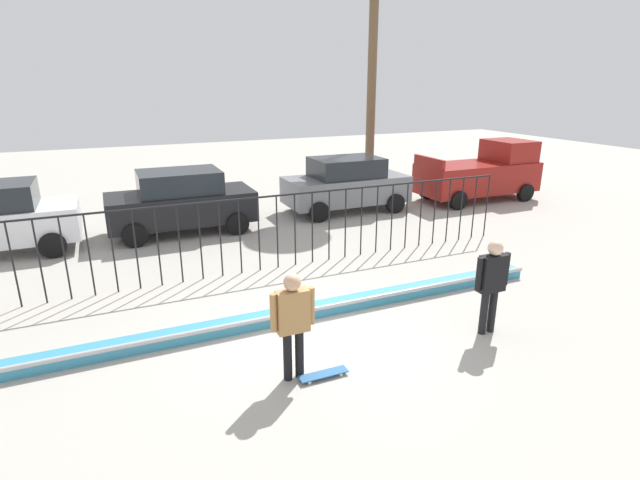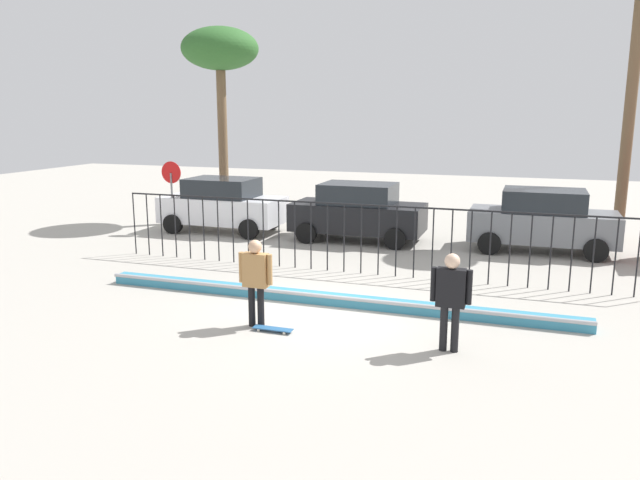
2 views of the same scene
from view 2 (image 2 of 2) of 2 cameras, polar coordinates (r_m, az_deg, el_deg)
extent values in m
plane|color=#ADA89E|center=(13.19, -0.31, -6.81)|extent=(60.00, 60.00, 0.00)
cube|color=teal|center=(13.83, 0.72, -5.44)|extent=(11.00, 0.36, 0.22)
cylinder|color=#B2B2B7|center=(13.63, 0.48, -5.21)|extent=(11.00, 0.09, 0.09)
cylinder|color=black|center=(19.22, -16.74, 1.47)|extent=(0.04, 0.04, 1.85)
cylinder|color=black|center=(18.96, -15.60, 1.40)|extent=(0.04, 0.04, 1.85)
cylinder|color=black|center=(18.70, -14.42, 1.32)|extent=(0.04, 0.04, 1.85)
cylinder|color=black|center=(18.45, -13.21, 1.25)|extent=(0.04, 0.04, 1.85)
cylinder|color=black|center=(18.20, -11.96, 1.16)|extent=(0.04, 0.04, 1.85)
cylinder|color=black|center=(17.97, -10.68, 1.08)|extent=(0.04, 0.04, 1.85)
cylinder|color=black|center=(17.75, -9.37, 0.99)|extent=(0.04, 0.04, 1.85)
cylinder|color=black|center=(17.53, -8.03, 0.90)|extent=(0.04, 0.04, 1.85)
cylinder|color=black|center=(17.33, -6.66, 0.81)|extent=(0.04, 0.04, 1.85)
cylinder|color=black|center=(17.13, -5.25, 0.71)|extent=(0.04, 0.04, 1.85)
cylinder|color=black|center=(16.95, -3.81, 0.61)|extent=(0.04, 0.04, 1.85)
cylinder|color=black|center=(16.77, -2.34, 0.51)|extent=(0.04, 0.04, 1.85)
cylinder|color=black|center=(16.61, -0.84, 0.41)|extent=(0.04, 0.04, 1.85)
cylinder|color=black|center=(16.46, 0.69, 0.31)|extent=(0.04, 0.04, 1.85)
cylinder|color=black|center=(16.32, 2.24, 0.20)|extent=(0.04, 0.04, 1.85)
cylinder|color=black|center=(16.20, 3.82, 0.09)|extent=(0.04, 0.04, 1.85)
cylinder|color=black|center=(16.09, 5.42, -0.02)|extent=(0.04, 0.04, 1.85)
cylinder|color=black|center=(15.99, 7.05, -0.13)|extent=(0.04, 0.04, 1.85)
cylinder|color=black|center=(15.90, 8.69, -0.25)|extent=(0.04, 0.04, 1.85)
cylinder|color=black|center=(15.82, 10.35, -0.36)|extent=(0.04, 0.04, 1.85)
cylinder|color=black|center=(15.76, 12.03, -0.48)|extent=(0.04, 0.04, 1.85)
cylinder|color=black|center=(15.72, 13.71, -0.59)|extent=(0.04, 0.04, 1.85)
cylinder|color=black|center=(15.68, 15.41, -0.71)|extent=(0.04, 0.04, 1.85)
cylinder|color=black|center=(15.66, 17.11, -0.82)|extent=(0.04, 0.04, 1.85)
cylinder|color=black|center=(15.66, 18.81, -0.94)|extent=(0.04, 0.04, 1.85)
cylinder|color=black|center=(15.67, 20.52, -1.05)|extent=(0.04, 0.04, 1.85)
cylinder|color=black|center=(15.69, 22.22, -1.16)|extent=(0.04, 0.04, 1.85)
cylinder|color=black|center=(15.72, 23.91, -1.28)|extent=(0.04, 0.04, 1.85)
cylinder|color=black|center=(15.77, 25.60, -1.38)|extent=(0.04, 0.04, 1.85)
cylinder|color=black|center=(15.84, 27.27, -1.49)|extent=(0.04, 0.04, 1.85)
cube|color=black|center=(16.04, 3.86, 3.26)|extent=(14.00, 0.04, 0.04)
cylinder|color=black|center=(12.43, -6.31, -6.07)|extent=(0.14, 0.14, 0.82)
cylinder|color=black|center=(12.35, -5.48, -6.17)|extent=(0.14, 0.14, 0.82)
cube|color=#A87A47|center=(12.18, -5.97, -2.78)|extent=(0.50, 0.21, 0.68)
sphere|color=tan|center=(12.07, -6.02, -0.61)|extent=(0.27, 0.27, 0.27)
cylinder|color=#A87A47|center=(12.30, -7.25, -2.49)|extent=(0.11, 0.11, 0.60)
cylinder|color=#A87A47|center=(12.05, -4.67, -2.74)|extent=(0.11, 0.11, 0.60)
cube|color=#26598C|center=(12.17, -4.38, -8.15)|extent=(0.80, 0.20, 0.02)
cylinder|color=silver|center=(12.15, -3.06, -8.35)|extent=(0.05, 0.03, 0.05)
cylinder|color=silver|center=(12.02, -3.33, -8.58)|extent=(0.05, 0.03, 0.05)
cylinder|color=silver|center=(12.36, -5.40, -8.04)|extent=(0.05, 0.03, 0.05)
cylinder|color=silver|center=(12.23, -5.69, -8.26)|extent=(0.05, 0.03, 0.05)
cylinder|color=black|center=(11.34, 11.33, -7.98)|extent=(0.14, 0.14, 0.83)
cylinder|color=black|center=(11.32, 12.34, -8.06)|extent=(0.14, 0.14, 0.83)
cube|color=black|center=(11.10, 12.00, -4.32)|extent=(0.51, 0.22, 0.69)
sphere|color=beige|center=(10.98, 12.11, -1.91)|extent=(0.27, 0.27, 0.27)
cylinder|color=black|center=(11.13, 10.44, -4.02)|extent=(0.11, 0.11, 0.62)
cylinder|color=black|center=(11.06, 13.59, -4.26)|extent=(0.11, 0.11, 0.62)
cube|color=silver|center=(22.17, -8.96, 2.80)|extent=(4.30, 1.90, 0.90)
cube|color=#1E2328|center=(22.07, -9.02, 4.80)|extent=(2.37, 1.71, 0.66)
cylinder|color=black|center=(22.46, -4.49, 1.86)|extent=(0.68, 0.22, 0.68)
cylinder|color=black|center=(20.76, -6.58, 1.00)|extent=(0.68, 0.22, 0.68)
cylinder|color=black|center=(23.77, -10.97, 2.23)|extent=(0.68, 0.22, 0.68)
cylinder|color=black|center=(22.17, -13.41, 1.44)|extent=(0.68, 0.22, 0.68)
cube|color=black|center=(20.37, 3.51, 2.13)|extent=(4.30, 1.90, 0.90)
cube|color=#1E2328|center=(20.25, 3.54, 4.30)|extent=(2.37, 1.71, 0.66)
cylinder|color=black|center=(21.03, 8.04, 1.10)|extent=(0.68, 0.22, 0.68)
cylinder|color=black|center=(19.20, 6.94, 0.10)|extent=(0.68, 0.22, 0.68)
cylinder|color=black|center=(21.76, 0.46, 1.57)|extent=(0.68, 0.22, 0.68)
cylinder|color=black|center=(20.00, -1.27, 0.66)|extent=(0.68, 0.22, 0.68)
cube|color=slate|center=(19.92, 19.81, 1.23)|extent=(4.30, 1.90, 0.90)
cube|color=#1E2328|center=(19.80, 19.97, 3.44)|extent=(2.37, 1.71, 0.66)
cylinder|color=black|center=(21.01, 23.69, 0.20)|extent=(0.68, 0.22, 0.68)
cylinder|color=black|center=(19.15, 24.10, -0.89)|extent=(0.68, 0.22, 0.68)
cylinder|color=black|center=(20.96, 15.72, 0.73)|extent=(0.68, 0.22, 0.68)
cylinder|color=black|center=(19.10, 15.35, -0.30)|extent=(0.68, 0.22, 0.68)
cylinder|color=slate|center=(22.28, -13.47, 3.34)|extent=(0.07, 0.07, 2.10)
cylinder|color=red|center=(22.17, -13.57, 6.08)|extent=(0.76, 0.02, 0.76)
cylinder|color=brown|center=(22.48, 26.61, 10.02)|extent=(0.36, 0.36, 7.97)
cylinder|color=brown|center=(24.28, -8.93, 8.47)|extent=(0.36, 0.36, 5.70)
ellipsoid|color=#2D6028|center=(24.35, -9.21, 17.05)|extent=(2.88, 2.88, 1.58)
camera|label=1|loc=(8.55, -40.89, 10.71)|focal=27.55mm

